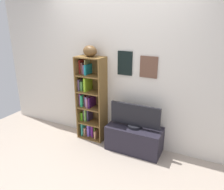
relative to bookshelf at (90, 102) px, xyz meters
name	(u,v)px	position (x,y,z in m)	size (l,w,h in m)	color
ground	(83,176)	(0.47, -0.98, -0.69)	(5.20, 5.20, 0.04)	#AA9A8B
back_wall	(118,67)	(0.47, 0.15, 0.63)	(4.80, 0.08, 2.60)	silver
bookshelf	(90,102)	(0.00, 0.00, 0.00)	(0.48, 0.29, 1.47)	brown
football	(90,51)	(0.05, -0.03, 0.89)	(0.26, 0.18, 0.18)	brown
tv_stand	(134,139)	(0.87, -0.09, -0.47)	(0.88, 0.41, 0.41)	#221F2A
television	(135,116)	(0.87, -0.09, -0.07)	(0.81, 0.22, 0.39)	black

